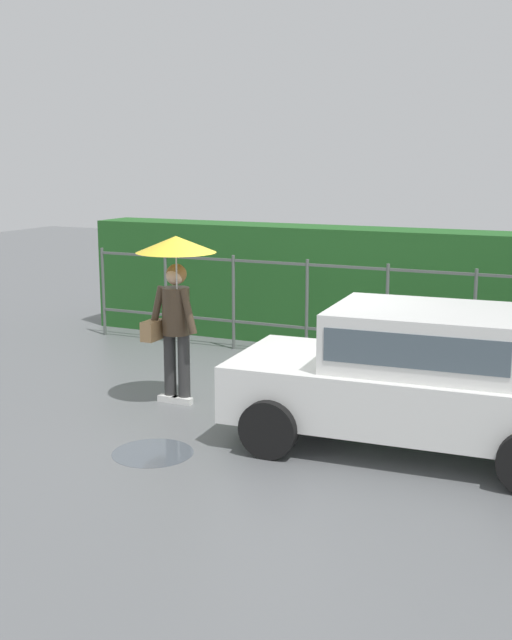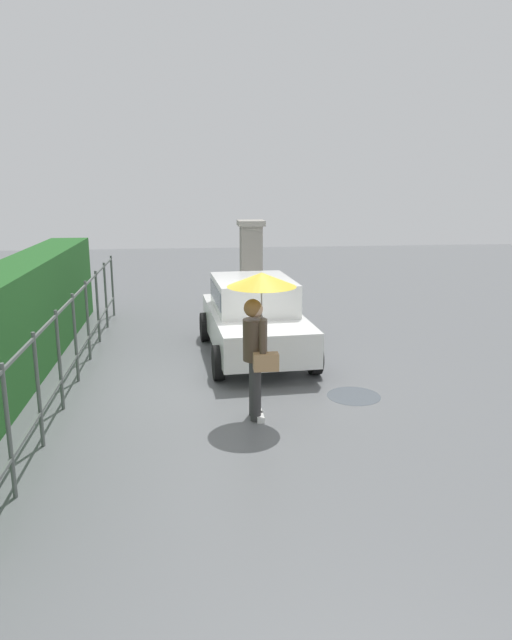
{
  "view_description": "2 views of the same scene",
  "coord_description": "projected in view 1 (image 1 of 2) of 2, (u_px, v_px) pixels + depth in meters",
  "views": [
    {
      "loc": [
        3.32,
        -8.53,
        2.96
      ],
      "look_at": [
        -0.33,
        -0.61,
        1.18
      ],
      "focal_mm": 44.26,
      "sensor_mm": 36.0,
      "label": 1
    },
    {
      "loc": [
        -9.15,
        0.5,
        3.29
      ],
      "look_at": [
        0.17,
        -0.58,
        1.02
      ],
      "focal_mm": 32.46,
      "sensor_mm": 36.0,
      "label": 2
    }
  ],
  "objects": [
    {
      "name": "puddle_near",
      "position": [
        153.0,
        453.0,
        8.1
      ],
      "size": [
        0.84,
        0.84,
        0.0
      ],
      "primitive_type": "cylinder",
      "color": "#4C545B",
      "rests_on": "ground"
    },
    {
      "name": "fence_section",
      "position": [
        387.0,
        310.0,
        11.37
      ],
      "size": [
        9.93,
        0.05,
        1.5
      ],
      "color": "#59605B",
      "rests_on": "ground"
    },
    {
      "name": "ground_plane",
      "position": [
        301.0,
        409.0,
        9.55
      ],
      "size": [
        40.0,
        40.0,
        0.0
      ],
      "primitive_type": "plane",
      "color": "slate"
    },
    {
      "name": "car",
      "position": [
        416.0,
        372.0,
        8.13
      ],
      "size": [
        3.82,
        2.04,
        1.48
      ],
      "rotation": [
        0.0,
        0.0,
        3.2
      ],
      "color": "white",
      "rests_on": "ground"
    },
    {
      "name": "hedge_row",
      "position": [
        405.0,
        291.0,
        12.27
      ],
      "size": [
        10.88,
        0.9,
        1.9
      ],
      "primitive_type": "cube",
      "color": "#235B23",
      "rests_on": "ground"
    },
    {
      "name": "pedestrian",
      "position": [
        175.0,
        282.0,
        9.46
      ],
      "size": [
        0.96,
        0.96,
        2.08
      ],
      "rotation": [
        0.0,
        0.0,
        -1.58
      ],
      "color": "#333333",
      "rests_on": "ground"
    }
  ]
}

